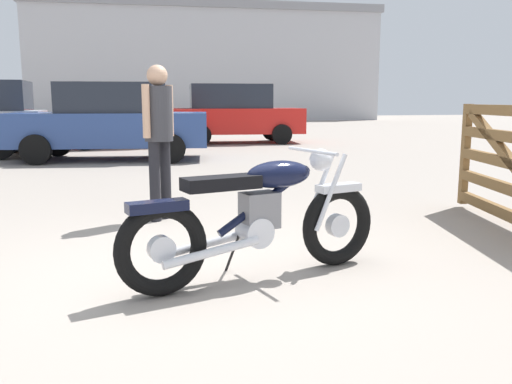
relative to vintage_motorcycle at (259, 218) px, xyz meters
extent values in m
plane|color=gray|center=(-0.38, 0.17, -0.45)|extent=(80.00, 80.00, 0.00)
torus|color=black|center=(0.68, 0.17, -0.13)|extent=(0.65, 0.26, 0.64)
cylinder|color=silver|center=(0.68, 0.17, -0.13)|extent=(0.19, 0.12, 0.18)
torus|color=black|center=(-0.71, -0.18, -0.13)|extent=(0.65, 0.26, 0.64)
cylinder|color=silver|center=(-0.71, -0.18, -0.13)|extent=(0.19, 0.12, 0.18)
cube|color=silver|center=(0.68, 0.17, 0.17)|extent=(0.38, 0.21, 0.06)
cube|color=black|center=(-0.73, -0.19, 0.16)|extent=(0.42, 0.22, 0.07)
cylinder|color=silver|center=(0.54, 0.21, 0.15)|extent=(0.29, 0.10, 0.58)
cylinder|color=silver|center=(0.58, 0.07, 0.15)|extent=(0.29, 0.10, 0.58)
sphere|color=silver|center=(0.52, 0.13, 0.40)|extent=(0.17, 0.17, 0.17)
cylinder|color=silver|center=(0.44, 0.11, 0.47)|extent=(0.18, 0.61, 0.03)
cylinder|color=black|center=(0.05, 0.01, 0.13)|extent=(0.75, 0.24, 0.47)
ellipsoid|color=black|center=(0.16, 0.04, 0.31)|extent=(0.56, 0.34, 0.20)
cube|color=black|center=(-0.29, -0.07, 0.28)|extent=(0.57, 0.33, 0.09)
cube|color=slate|center=(0.00, 0.00, 0.06)|extent=(0.30, 0.24, 0.26)
cylinder|color=silver|center=(-0.04, -0.01, -0.09)|extent=(0.26, 0.25, 0.22)
cylinder|color=silver|center=(-0.43, -0.01, -0.17)|extent=(0.70, 0.23, 0.14)
cylinder|color=silver|center=(-0.38, -0.20, -0.17)|extent=(0.70, 0.23, 0.14)
cylinder|color=black|center=(-0.17, 0.13, -0.29)|extent=(0.08, 0.23, 0.33)
cube|color=brown|center=(3.08, 1.96, 0.20)|extent=(0.10, 0.12, 1.20)
cube|color=brown|center=(2.81, 0.79, -0.30)|extent=(0.62, 2.36, 0.11)
cylinder|color=black|center=(-0.60, 2.11, -0.02)|extent=(0.12, 0.12, 0.86)
cylinder|color=black|center=(-0.48, 2.24, -0.02)|extent=(0.12, 0.12, 0.86)
cylinder|color=#333338|center=(-0.54, 2.18, 0.70)|extent=(0.30, 0.30, 0.58)
cylinder|color=tan|center=(-0.67, 2.04, 0.73)|extent=(0.08, 0.08, 0.55)
cylinder|color=tan|center=(-0.41, 2.31, 0.73)|extent=(0.08, 0.08, 0.55)
sphere|color=tan|center=(-0.54, 2.18, 1.10)|extent=(0.22, 0.22, 0.22)
cylinder|color=black|center=(3.90, 13.31, -0.15)|extent=(0.61, 0.24, 0.60)
cylinder|color=black|center=(3.75, 11.68, -0.15)|extent=(0.61, 0.24, 0.60)
cylinder|color=black|center=(1.51, 13.53, -0.15)|extent=(0.61, 0.24, 0.60)
cylinder|color=black|center=(1.36, 11.90, -0.15)|extent=(0.61, 0.24, 0.60)
cube|color=red|center=(2.63, 12.61, 0.23)|extent=(4.03, 1.99, 0.76)
cube|color=#232833|center=(2.38, 12.63, 0.97)|extent=(2.53, 1.73, 0.72)
cylinder|color=black|center=(-3.53, 10.87, -0.13)|extent=(0.64, 0.21, 0.64)
cylinder|color=black|center=(0.44, 12.91, -0.15)|extent=(0.61, 0.24, 0.60)
cylinder|color=black|center=(0.56, 11.27, -0.15)|extent=(0.61, 0.24, 0.60)
cylinder|color=black|center=(-1.96, 12.72, -0.15)|extent=(0.61, 0.24, 0.60)
cylinder|color=black|center=(-1.83, 11.09, -0.15)|extent=(0.61, 0.24, 0.60)
cube|color=red|center=(-0.70, 12.00, 0.23)|extent=(4.02, 1.94, 0.76)
cube|color=#232833|center=(-0.94, 11.98, 0.97)|extent=(2.51, 1.70, 0.72)
cylinder|color=black|center=(0.33, 9.23, -0.14)|extent=(0.64, 0.29, 0.62)
cylinder|color=black|center=(0.07, 7.53, -0.14)|extent=(0.64, 0.29, 0.62)
cylinder|color=black|center=(-2.34, 9.64, -0.14)|extent=(0.64, 0.29, 0.62)
cylinder|color=black|center=(-2.60, 7.93, -0.14)|extent=(0.64, 0.29, 0.62)
cube|color=#2D4784|center=(-1.14, 8.58, 0.22)|extent=(4.41, 2.33, 0.72)
cube|color=#232833|center=(-1.14, 8.58, 0.90)|extent=(2.21, 1.84, 0.64)
cube|color=#B2B2B7|center=(5.16, 35.65, 3.04)|extent=(23.10, 11.78, 6.98)
cube|color=gray|center=(5.16, 35.65, 6.78)|extent=(23.41, 12.10, 0.50)
camera|label=1|loc=(-0.95, -3.66, 0.84)|focal=37.65mm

